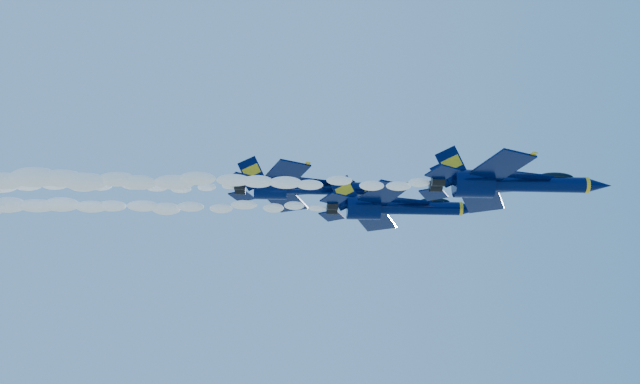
{
  "coord_description": "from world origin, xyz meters",
  "views": [
    {
      "loc": [
        -3.15,
        -75.56,
        118.19
      ],
      "look_at": [
        -0.12,
        -3.21,
        150.85
      ],
      "focal_mm": 45.0,
      "sensor_mm": 36.0,
      "label": 1
    }
  ],
  "objects": [
    {
      "name": "jet_third",
      "position": [
        -1.95,
        0.94,
        153.23
      ],
      "size": [
        16.07,
        13.18,
        5.97
      ],
      "color": "#000A33"
    },
    {
      "name": "smoke_trail_jet_lead",
      "position": [
        -10.46,
        -9.13,
        149.0
      ],
      "size": [
        40.78,
        1.89,
        1.7
      ],
      "primitive_type": "ellipsoid",
      "color": "white"
    },
    {
      "name": "jet_lead",
      "position": [
        17.18,
        -9.13,
        149.4
      ],
      "size": [
        16.96,
        13.92,
        6.3
      ],
      "color": "#000A33"
    },
    {
      "name": "smoke_trail_jet_third",
      "position": [
        -29.2,
        0.94,
        152.83
      ],
      "size": [
        40.78,
        1.79,
        1.61
      ],
      "primitive_type": "ellipsoid",
      "color": "white"
    },
    {
      "name": "jet_second",
      "position": [
        7.5,
        -1.45,
        150.11
      ],
      "size": [
        15.84,
        12.99,
        5.89
      ],
      "color": "#000A33"
    },
    {
      "name": "smoke_trail_jet_second",
      "position": [
        -19.66,
        -1.45,
        149.72
      ],
      "size": [
        40.78,
        1.77,
        1.59
      ],
      "primitive_type": "ellipsoid",
      "color": "white"
    }
  ]
}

